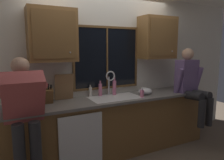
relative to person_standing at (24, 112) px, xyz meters
The scene contains 23 objects.
back_wall 1.49m from the person_standing, 28.14° to the left, with size 5.79×0.12×2.55m, color silver.
window_glass 1.58m from the person_standing, 24.83° to the left, with size 1.10×0.02×0.95m, color black.
window_frame_top 1.81m from the person_standing, 24.48° to the left, with size 1.17×0.02×0.04m, color brown.
window_frame_bottom 1.48m from the person_standing, 24.48° to the left, with size 1.17×0.02×0.04m, color brown.
window_frame_left 1.13m from the person_standing, 38.24° to the left, with size 0.04×0.02×0.95m, color brown.
window_frame_right 2.08m from the person_standing, 17.75° to the left, with size 0.04×0.02×0.95m, color brown.
window_mullion_center 1.58m from the person_standing, 24.41° to the left, with size 0.02×0.02×0.95m, color brown.
lower_cabinet_run 1.44m from the person_standing, 14.76° to the left, with size 3.39×0.58×0.88m, color brown.
countertop 1.33m from the person_standing, 13.93° to the left, with size 3.45×0.62×0.04m, color slate.
dishwasher_front 0.85m from the person_standing, ahead, with size 0.60×0.02×0.74m, color white.
upper_cabinet_left 1.09m from the person_standing, 46.17° to the left, with size 0.64×0.36×0.72m.
upper_cabinet_right 2.46m from the person_standing, 11.58° to the left, with size 0.64×0.36×0.72m.
sink 1.39m from the person_standing, 13.79° to the left, with size 0.80×0.46×0.21m.
faucet 1.46m from the person_standing, 20.68° to the left, with size 0.18×0.09×0.40m.
person_standing is the anchor object (origin of this frame).
person_sitting_on_counter 2.68m from the person_standing, ahead, with size 0.54×0.61×1.26m.
knife_block 0.56m from the person_standing, 51.65° to the left, with size 0.12×0.18×0.32m.
cutting_board 0.82m from the person_standing, 41.90° to the left, with size 0.27×0.02×0.40m, color #997047.
mixing_bowl 1.93m from the person_standing, ahead, with size 0.23×0.23×0.11m, color silver.
soap_dispenser 1.73m from the person_standing, ahead, with size 0.06×0.07×0.17m.
bottle_green_glass 1.30m from the person_standing, 24.31° to the left, with size 0.06×0.06×0.26m.
bottle_tall_clear 1.17m from the person_standing, 28.85° to the left, with size 0.05×0.05×0.20m.
bottle_amber_small 1.51m from the person_standing, 19.26° to the left, with size 0.06×0.06×0.31m.
Camera 1 is at (-1.45, -3.15, 1.70)m, focal length 33.85 mm.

